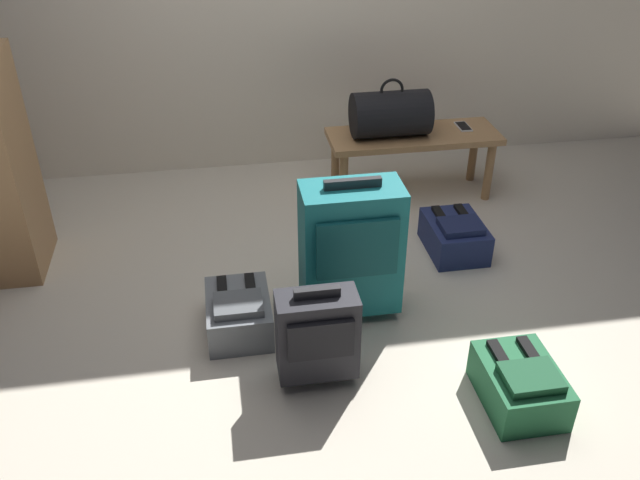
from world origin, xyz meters
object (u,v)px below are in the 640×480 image
backpack_grey (239,313)px  backpack_navy (455,236)px  duffel_bag_black (390,114)px  cell_phone (463,126)px  suitcase_upright_teal (351,248)px  backpack_green (520,384)px  bench (413,143)px  suitcase_small_charcoal (317,334)px

backpack_grey → backpack_navy: size_ratio=1.00×
duffel_bag_black → backpack_grey: duffel_bag_black is taller
cell_phone → suitcase_upright_teal: size_ratio=0.21×
backpack_navy → duffel_bag_black: bearing=107.3°
backpack_navy → backpack_green: size_ratio=1.00×
bench → backpack_navy: 0.70m
backpack_grey → backpack_green: 1.22m
bench → suitcase_small_charcoal: bearing=-118.7°
backpack_green → suitcase_small_charcoal: bearing=161.5°
backpack_green → backpack_grey: bearing=149.2°
duffel_bag_black → cell_phone: 0.48m
suitcase_upright_teal → backpack_green: suitcase_upright_teal is taller
bench → cell_phone: (0.32, 0.04, 0.07)m
duffel_bag_black → suitcase_small_charcoal: size_ratio=0.96×
bench → backpack_navy: (0.06, -0.65, -0.25)m
cell_phone → backpack_navy: size_ratio=0.38×
cell_phone → suitcase_small_charcoal: 1.92m
cell_phone → suitcase_upright_teal: 1.44m
suitcase_small_charcoal → cell_phone: bearing=53.6°
duffel_bag_black → suitcase_upright_teal: size_ratio=0.64×
duffel_bag_black → suitcase_small_charcoal: bearing=-114.1°
suitcase_upright_teal → backpack_grey: 0.58m
bench → backpack_green: size_ratio=2.63×
backpack_green → duffel_bag_black: bearing=92.9°
duffel_bag_black → bench: bearing=0.0°
duffel_bag_black → backpack_green: (0.09, -1.75, -0.44)m
cell_phone → backpack_grey: bearing=-140.8°
suitcase_upright_teal → bench: bearing=60.9°
suitcase_upright_teal → backpack_navy: 0.82m
bench → cell_phone: 0.33m
duffel_bag_black → backpack_green: duffel_bag_black is taller
backpack_navy → backpack_grey: bearing=-158.2°
suitcase_upright_teal → backpack_navy: size_ratio=1.82×
suitcase_upright_teal → backpack_green: 0.90m
suitcase_upright_teal → suitcase_small_charcoal: (-0.22, -0.42, -0.12)m
duffel_bag_black → suitcase_upright_teal: duffel_bag_black is taller
bench → backpack_green: 1.77m
bench → suitcase_upright_teal: (-0.60, -1.07, 0.01)m
backpack_grey → backpack_navy: 1.26m
backpack_navy → backpack_green: bearing=-96.0°
bench → duffel_bag_black: duffel_bag_black is taller
backpack_navy → cell_phone: bearing=69.5°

